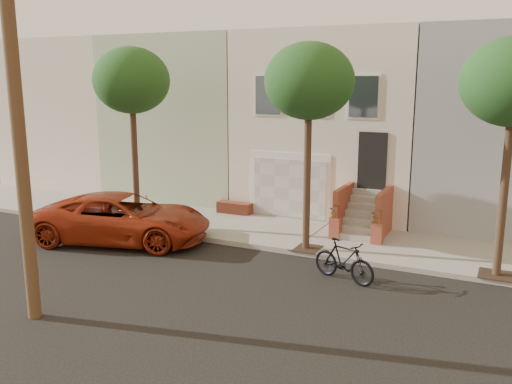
% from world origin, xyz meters
% --- Properties ---
extents(ground, '(90.00, 90.00, 0.00)m').
position_xyz_m(ground, '(0.00, 0.00, 0.00)').
color(ground, black).
rests_on(ground, ground).
extents(sidewalk, '(40.00, 3.70, 0.15)m').
position_xyz_m(sidewalk, '(0.00, 5.35, 0.07)').
color(sidewalk, '#99968B').
rests_on(sidewalk, ground).
extents(house_row, '(33.10, 11.70, 7.00)m').
position_xyz_m(house_row, '(0.00, 11.19, 3.64)').
color(house_row, beige).
rests_on(house_row, sidewalk).
extents(tree_left, '(2.70, 2.57, 6.30)m').
position_xyz_m(tree_left, '(-5.50, 3.90, 5.26)').
color(tree_left, '#2D2116').
rests_on(tree_left, sidewalk).
extents(tree_mid, '(2.70, 2.57, 6.30)m').
position_xyz_m(tree_mid, '(1.00, 3.90, 5.26)').
color(tree_mid, '#2D2116').
rests_on(tree_mid, sidewalk).
extents(pickup_truck, '(6.31, 4.11, 1.61)m').
position_xyz_m(pickup_truck, '(-4.94, 2.39, 0.81)').
color(pickup_truck, maroon).
rests_on(pickup_truck, ground).
extents(motorcycle, '(1.98, 1.12, 1.15)m').
position_xyz_m(motorcycle, '(2.77, 2.07, 0.57)').
color(motorcycle, black).
rests_on(motorcycle, ground).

